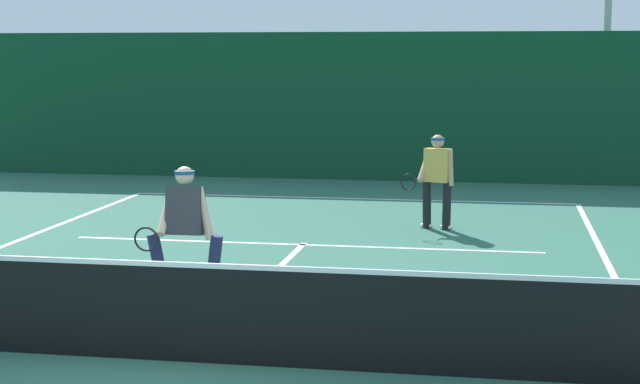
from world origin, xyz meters
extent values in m
plane|color=#2E6451|center=(0.00, 0.00, 0.00)|extent=(80.00, 80.00, 0.00)
cube|color=white|center=(0.00, 11.50, 0.00)|extent=(9.26, 0.10, 0.01)
cube|color=white|center=(0.00, 6.24, 0.00)|extent=(7.55, 0.10, 0.01)
cube|color=white|center=(0.00, 3.20, 0.00)|extent=(0.10, 6.40, 0.01)
cube|color=black|center=(0.00, 0.00, 0.48)|extent=(9.98, 0.02, 0.95)
cube|color=white|center=(0.00, 0.00, 0.98)|extent=(9.98, 0.03, 0.05)
cylinder|color=#1E234C|center=(-0.33, 2.31, 0.42)|extent=(0.25, 0.15, 0.85)
cylinder|color=#1E234C|center=(-1.01, 2.31, 0.42)|extent=(0.31, 0.15, 0.85)
ellipsoid|color=white|center=(-0.33, 2.31, 0.04)|extent=(0.26, 0.11, 0.09)
ellipsoid|color=white|center=(-1.01, 2.31, 0.04)|extent=(0.26, 0.11, 0.09)
cube|color=#2D3338|center=(-0.67, 2.31, 1.14)|extent=(0.44, 0.32, 0.62)
cylinder|color=beige|center=(-0.43, 2.31, 1.11)|extent=(0.23, 0.10, 0.65)
cylinder|color=beige|center=(-0.92, 2.31, 1.11)|extent=(0.10, 0.51, 0.54)
sphere|color=beige|center=(-0.67, 2.31, 1.56)|extent=(0.23, 0.23, 0.23)
cylinder|color=#19478C|center=(-0.67, 2.31, 1.60)|extent=(0.25, 0.25, 0.04)
cylinder|color=black|center=(-0.96, 2.06, 0.88)|extent=(0.03, 0.26, 0.03)
torus|color=black|center=(-0.96, 1.72, 0.88)|extent=(0.29, 0.03, 0.29)
cylinder|color=black|center=(2.18, 8.05, 0.41)|extent=(0.20, 0.19, 0.82)
cylinder|color=black|center=(1.82, 8.16, 0.41)|extent=(0.20, 0.19, 0.83)
ellipsoid|color=white|center=(2.18, 8.05, 0.04)|extent=(0.28, 0.18, 0.09)
ellipsoid|color=white|center=(1.82, 8.16, 0.04)|extent=(0.28, 0.18, 0.09)
cube|color=#E5B24C|center=(2.00, 8.10, 1.11)|extent=(0.48, 0.36, 0.58)
cylinder|color=tan|center=(2.22, 8.03, 1.08)|extent=(0.15, 0.13, 0.63)
cylinder|color=tan|center=(1.78, 8.18, 1.08)|extent=(0.25, 0.50, 0.53)
sphere|color=tan|center=(2.00, 8.10, 1.53)|extent=(0.22, 0.22, 0.22)
cylinder|color=#19478C|center=(2.00, 8.10, 1.56)|extent=(0.30, 0.30, 0.04)
cylinder|color=black|center=(1.65, 7.96, 0.86)|extent=(0.11, 0.26, 0.03)
torus|color=black|center=(1.55, 7.63, 0.86)|extent=(0.29, 0.11, 0.29)
sphere|color=#D1E033|center=(0.68, 1.90, 0.03)|extent=(0.07, 0.07, 0.07)
cube|color=#0F3E26|center=(0.00, 14.69, 1.76)|extent=(20.86, 0.12, 3.53)
cylinder|color=#9EA39E|center=(5.55, 16.41, 3.96)|extent=(0.18, 0.18, 7.91)
camera|label=1|loc=(3.05, -9.28, 3.02)|focal=56.83mm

